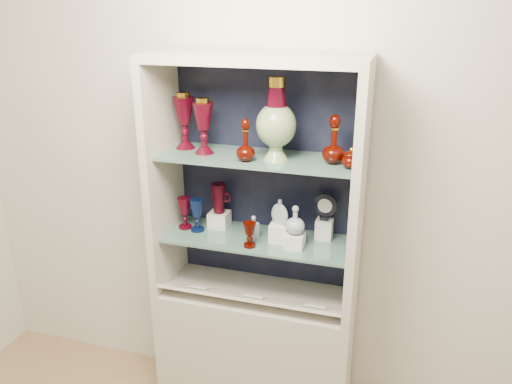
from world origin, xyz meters
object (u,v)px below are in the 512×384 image
(ruby_pitcher, at_px, (219,198))
(cameo_medallion, at_px, (325,207))
(pedestal_lamp_right, at_px, (204,126))
(ruby_goblet_small, at_px, (250,235))
(flat_flask, at_px, (280,212))
(ruby_decanter_a, at_px, (246,138))
(clear_square_bottle, at_px, (254,227))
(cobalt_goblet, at_px, (197,215))
(ruby_decanter_b, at_px, (334,138))
(enamel_urn, at_px, (276,119))
(pedestal_lamp_left, at_px, (184,121))
(lidded_bowl, at_px, (351,158))
(clear_round_decanter, at_px, (295,221))
(ruby_goblet_tall, at_px, (185,213))

(ruby_pitcher, height_order, cameo_medallion, cameo_medallion)
(pedestal_lamp_right, relative_size, ruby_pitcher, 1.68)
(ruby_goblet_small, height_order, flat_flask, flat_flask)
(ruby_decanter_a, height_order, clear_square_bottle, ruby_decanter_a)
(cobalt_goblet, xyz_separation_m, ruby_pitcher, (0.09, 0.08, 0.07))
(ruby_decanter_a, distance_m, cameo_medallion, 0.53)
(clear_square_bottle, distance_m, cameo_medallion, 0.37)
(ruby_decanter_b, height_order, clear_square_bottle, ruby_decanter_b)
(pedestal_lamp_right, height_order, ruby_goblet_small, pedestal_lamp_right)
(ruby_decanter_b, bearing_deg, ruby_pitcher, 172.07)
(enamel_urn, relative_size, ruby_pitcher, 2.39)
(ruby_decanter_a, xyz_separation_m, cameo_medallion, (0.35, 0.17, -0.36))
(ruby_pitcher, xyz_separation_m, clear_square_bottle, (0.21, -0.08, -0.10))
(pedestal_lamp_right, relative_size, ruby_decanter_a, 1.20)
(pedestal_lamp_right, bearing_deg, clear_square_bottle, 0.84)
(pedestal_lamp_left, relative_size, ruby_decanter_a, 1.25)
(ruby_decanter_a, height_order, ruby_pitcher, ruby_decanter_a)
(ruby_decanter_a, height_order, cobalt_goblet, ruby_decanter_a)
(ruby_decanter_b, relative_size, ruby_goblet_small, 1.91)
(lidded_bowl, bearing_deg, clear_round_decanter, 178.54)
(cameo_medallion, bearing_deg, ruby_goblet_tall, -167.12)
(cobalt_goblet, distance_m, ruby_goblet_small, 0.33)
(flat_flask, bearing_deg, lidded_bowl, 10.40)
(pedestal_lamp_right, bearing_deg, ruby_decanter_a, -17.09)
(enamel_urn, relative_size, lidded_bowl, 3.91)
(lidded_bowl, height_order, cameo_medallion, lidded_bowl)
(pedestal_lamp_left, distance_m, clear_square_bottle, 0.62)
(pedestal_lamp_right, relative_size, cobalt_goblet, 1.56)
(pedestal_lamp_left, height_order, enamel_urn, enamel_urn)
(lidded_bowl, bearing_deg, clear_square_bottle, 174.26)
(ruby_goblet_small, xyz_separation_m, flat_flask, (0.12, 0.10, 0.09))
(lidded_bowl, bearing_deg, flat_flask, 171.07)
(ruby_goblet_small, bearing_deg, cobalt_goblet, 162.43)
(flat_flask, height_order, cameo_medallion, cameo_medallion)
(ruby_goblet_small, bearing_deg, pedestal_lamp_right, 160.47)
(pedestal_lamp_left, xyz_separation_m, clear_round_decanter, (0.58, -0.09, -0.42))
(cameo_medallion, bearing_deg, clear_square_bottle, -157.26)
(cobalt_goblet, bearing_deg, pedestal_lamp_left, 144.04)
(ruby_decanter_b, xyz_separation_m, flat_flask, (-0.24, 0.00, -0.38))
(ruby_decanter_b, bearing_deg, lidded_bowl, -30.00)
(lidded_bowl, distance_m, ruby_goblet_tall, 0.92)
(cobalt_goblet, bearing_deg, ruby_pitcher, 41.07)
(pedestal_lamp_left, xyz_separation_m, ruby_decanter_a, (0.35, -0.13, -0.03))
(ruby_pitcher, distance_m, flat_flask, 0.35)
(ruby_pitcher, bearing_deg, ruby_decanter_a, -45.05)
(enamel_urn, distance_m, cameo_medallion, 0.50)
(pedestal_lamp_right, relative_size, flat_flask, 2.03)
(lidded_bowl, height_order, ruby_goblet_tall, lidded_bowl)
(lidded_bowl, bearing_deg, enamel_urn, 174.53)
(ruby_decanter_b, bearing_deg, ruby_goblet_small, -165.16)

